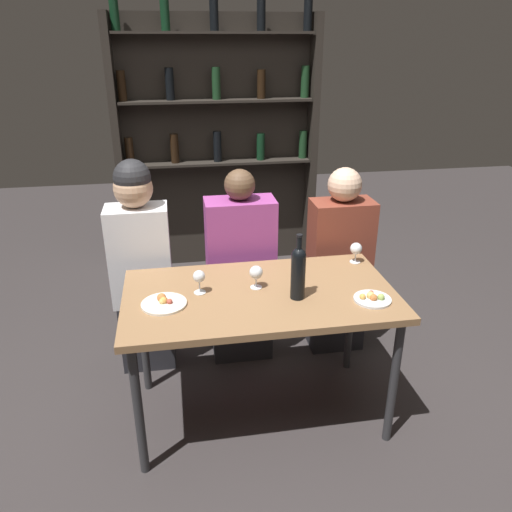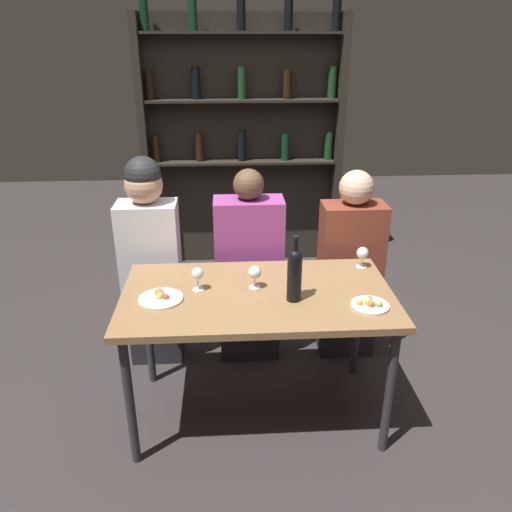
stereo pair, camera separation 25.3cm
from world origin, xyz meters
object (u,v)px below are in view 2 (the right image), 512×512
object	(u,v)px
food_plate_1	(370,304)
wine_glass_1	(255,273)
wine_glass_0	(363,254)
food_plate_0	(161,298)
seated_person_left	(151,263)
wine_glass_2	(198,275)
seated_person_center	(249,273)
wine_bottle	(295,272)
seated_person_right	(349,271)

from	to	relation	value
food_plate_1	wine_glass_1	bearing A→B (deg)	156.95
wine_glass_0	wine_glass_1	size ratio (longest dim) A/B	0.97
wine_glass_0	food_plate_0	bearing A→B (deg)	-163.74
food_plate_0	seated_person_left	distance (m)	0.65
wine_glass_2	seated_person_center	distance (m)	0.66
food_plate_0	wine_glass_1	bearing A→B (deg)	12.02
wine_bottle	wine_glass_1	distance (m)	0.24
wine_bottle	food_plate_0	size ratio (longest dim) A/B	1.53
seated_person_center	seated_person_right	size ratio (longest dim) A/B	1.01
food_plate_1	food_plate_0	bearing A→B (deg)	172.68
wine_bottle	wine_glass_2	size ratio (longest dim) A/B	2.70
food_plate_0	food_plate_1	xyz separation A→B (m)	(1.00, -0.13, 0.00)
wine_glass_0	seated_person_left	size ratio (longest dim) A/B	0.09
seated_person_left	food_plate_1	bearing A→B (deg)	-33.62
seated_person_center	wine_glass_2	bearing A→B (deg)	-117.69
wine_glass_0	wine_glass_2	xyz separation A→B (m)	(-0.89, -0.22, 0.01)
wine_glass_0	seated_person_right	xyz separation A→B (m)	(0.02, 0.31, -0.26)
wine_glass_2	wine_glass_1	bearing A→B (deg)	1.53
seated_person_left	seated_person_center	distance (m)	0.60
food_plate_0	seated_person_left	size ratio (longest dim) A/B	0.16
food_plate_0	food_plate_1	bearing A→B (deg)	-7.32
wine_glass_1	seated_person_left	xyz separation A→B (m)	(-0.60, 0.53, -0.17)
food_plate_1	seated_person_right	bearing A→B (deg)	82.94
wine_glass_0	wine_glass_1	bearing A→B (deg)	-160.61
wine_glass_0	seated_person_center	distance (m)	0.73
seated_person_left	seated_person_right	world-z (taller)	seated_person_left
wine_glass_0	food_plate_0	size ratio (longest dim) A/B	0.54
wine_glass_0	food_plate_1	xyz separation A→B (m)	(-0.07, -0.44, -0.07)
food_plate_0	seated_person_center	size ratio (longest dim) A/B	0.18
wine_glass_1	seated_person_center	distance (m)	0.59
food_plate_1	seated_person_right	xyz separation A→B (m)	(0.09, 0.76, -0.19)
wine_glass_2	seated_person_left	distance (m)	0.65
seated_person_left	seated_person_center	xyz separation A→B (m)	(0.60, 0.00, -0.09)
food_plate_1	seated_person_left	world-z (taller)	seated_person_left
wine_glass_0	food_plate_0	distance (m)	1.12
wine_glass_1	wine_glass_0	bearing A→B (deg)	19.39
wine_glass_1	wine_glass_2	world-z (taller)	wine_glass_2
food_plate_0	seated_person_left	world-z (taller)	seated_person_left
wine_glass_1	seated_person_center	xyz separation A→B (m)	(-0.01, 0.53, -0.26)
food_plate_0	food_plate_1	size ratio (longest dim) A/B	1.19
food_plate_1	seated_person_right	distance (m)	0.78
wine_glass_0	seated_person_center	bearing A→B (deg)	152.75
wine_glass_1	food_plate_1	xyz separation A→B (m)	(0.53, -0.23, -0.07)
seated_person_right	wine_glass_2	bearing A→B (deg)	-149.60
wine_bottle	seated_person_center	world-z (taller)	seated_person_center
seated_person_center	food_plate_1	bearing A→B (deg)	-54.50
wine_glass_2	seated_person_center	xyz separation A→B (m)	(0.28, 0.54, -0.26)
wine_bottle	wine_glass_2	bearing A→B (deg)	164.51
wine_glass_2	seated_person_center	size ratio (longest dim) A/B	0.10
food_plate_0	food_plate_1	distance (m)	1.01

